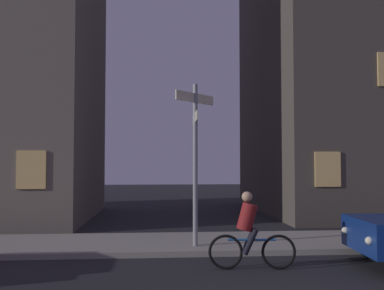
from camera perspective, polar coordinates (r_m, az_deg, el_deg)
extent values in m
cube|color=gray|center=(11.81, 4.91, -12.83)|extent=(40.00, 2.80, 0.14)
cylinder|color=gray|center=(10.79, 0.44, -2.59)|extent=(0.12, 0.12, 4.07)
cube|color=beige|center=(10.91, 0.44, 6.28)|extent=(1.05, 1.05, 0.24)
cube|color=beige|center=(10.85, 0.44, 3.68)|extent=(0.03, 1.27, 0.24)
cylinder|color=black|center=(10.95, 22.88, -12.14)|extent=(0.65, 0.26, 0.64)
sphere|color=#F9EFCC|center=(9.18, 22.53, -11.69)|extent=(0.16, 0.16, 0.16)
sphere|color=#F9EFCC|center=(10.35, 19.74, -10.67)|extent=(0.16, 0.16, 0.16)
torus|color=black|center=(9.31, 11.47, -13.79)|extent=(0.72, 0.12, 0.72)
torus|color=black|center=(9.16, 4.50, -14.02)|extent=(0.72, 0.12, 0.72)
cylinder|color=#1959A5|center=(9.17, 8.01, -12.40)|extent=(1.00, 0.12, 0.04)
cylinder|color=maroon|center=(9.09, 7.36, -9.46)|extent=(0.48, 0.36, 0.61)
sphere|color=tan|center=(9.05, 7.34, -6.85)|extent=(0.22, 0.22, 0.22)
cylinder|color=black|center=(9.26, 7.62, -12.49)|extent=(0.35, 0.15, 0.55)
cylinder|color=black|center=(9.08, 7.77, -12.69)|extent=(0.35, 0.15, 0.55)
cube|color=#F2C672|center=(14.27, -20.62, -3.10)|extent=(0.90, 0.06, 1.20)
cube|color=#4C443D|center=(22.71, 23.68, 13.81)|extent=(11.51, 9.80, 16.97)
cube|color=#F2C672|center=(15.39, 17.63, -3.09)|extent=(0.90, 0.06, 1.20)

